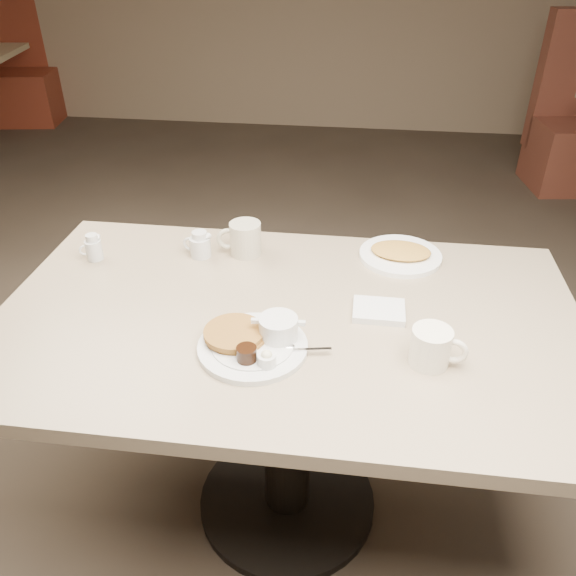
# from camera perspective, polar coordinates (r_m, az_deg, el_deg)

# --- Properties ---
(room) EXTENTS (7.04, 8.04, 2.84)m
(room) POSITION_cam_1_polar(r_m,az_deg,el_deg) (1.22, -0.13, 22.95)
(room) COLOR #4C3F33
(room) RESTS_ON ground
(diner_table) EXTENTS (1.50, 0.90, 0.75)m
(diner_table) POSITION_cam_1_polar(r_m,az_deg,el_deg) (1.58, -0.09, -7.70)
(diner_table) COLOR tan
(diner_table) RESTS_ON ground
(main_plate) EXTENTS (0.32, 0.27, 0.07)m
(main_plate) POSITION_cam_1_polar(r_m,az_deg,el_deg) (1.36, -3.26, -5.13)
(main_plate) COLOR silver
(main_plate) RESTS_ON diner_table
(coffee_mug_near) EXTENTS (0.14, 0.11, 0.09)m
(coffee_mug_near) POSITION_cam_1_polar(r_m,az_deg,el_deg) (1.34, 14.03, -5.63)
(coffee_mug_near) COLOR white
(coffee_mug_near) RESTS_ON diner_table
(napkin) EXTENTS (0.13, 0.11, 0.02)m
(napkin) POSITION_cam_1_polar(r_m,az_deg,el_deg) (1.50, 8.94, -2.22)
(napkin) COLOR silver
(napkin) RESTS_ON diner_table
(coffee_mug_far) EXTENTS (0.14, 0.11, 0.10)m
(coffee_mug_far) POSITION_cam_1_polar(r_m,az_deg,el_deg) (1.73, -4.34, 4.87)
(coffee_mug_far) COLOR beige
(coffee_mug_far) RESTS_ON diner_table
(creamer_left) EXTENTS (0.07, 0.06, 0.08)m
(creamer_left) POSITION_cam_1_polar(r_m,az_deg,el_deg) (1.80, -18.64, 3.76)
(creamer_left) COLOR silver
(creamer_left) RESTS_ON diner_table
(creamer_right) EXTENTS (0.10, 0.08, 0.08)m
(creamer_right) POSITION_cam_1_polar(r_m,az_deg,el_deg) (1.74, -8.69, 4.22)
(creamer_right) COLOR silver
(creamer_right) RESTS_ON diner_table
(hash_plate) EXTENTS (0.26, 0.26, 0.04)m
(hash_plate) POSITION_cam_1_polar(r_m,az_deg,el_deg) (1.75, 11.03, 3.32)
(hash_plate) COLOR white
(hash_plate) RESTS_ON diner_table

